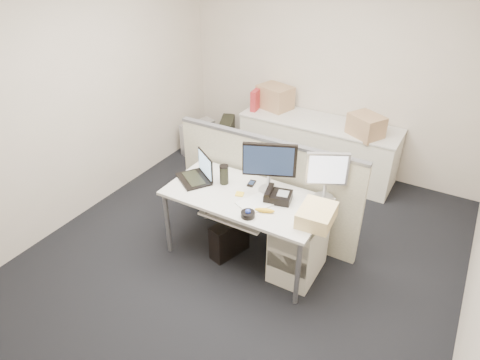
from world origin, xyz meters
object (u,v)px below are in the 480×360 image
Objects in this scene: monitor_main at (269,168)px; desk_phone at (278,197)px; laptop at (193,169)px; desk at (245,201)px.

monitor_main is 0.28m from desk_phone.
monitor_main is 2.08× the size of desk_phone.
desk is at bearing 36.03° from laptop.
monitor_main is 0.76m from laptop.
laptop is (-0.72, -0.20, -0.12)m from monitor_main.
laptop is 0.88m from desk_phone.
monitor_main is at bearing 133.17° from desk_phone.
desk is 6.31× the size of desk_phone.
desk_phone reaches higher than desk.
desk_phone is (0.30, 0.08, 0.10)m from desk.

